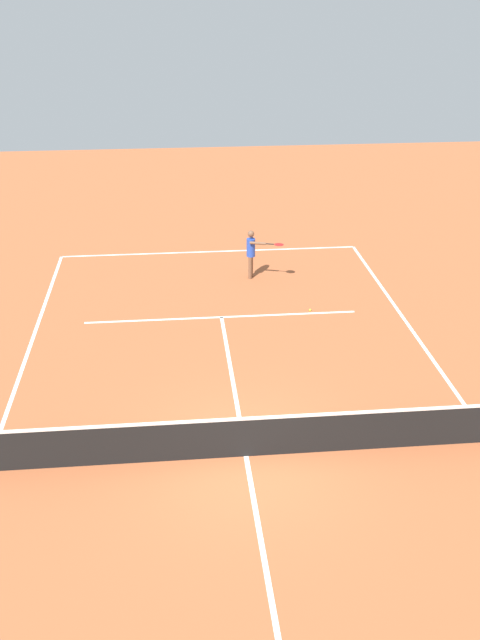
{
  "coord_description": "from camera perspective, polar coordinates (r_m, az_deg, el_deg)",
  "views": [
    {
      "loc": [
        1.35,
        12.37,
        9.14
      ],
      "look_at": [
        -0.36,
        -4.93,
        0.8
      ],
      "focal_mm": 40.6,
      "sensor_mm": 36.0,
      "label": 1
    }
  ],
  "objects": [
    {
      "name": "player_serving",
      "position": [
        23.76,
        0.98,
        5.52
      ],
      "size": [
        1.19,
        0.85,
        1.64
      ],
      "rotation": [
        0.0,
        0.0,
        1.28
      ],
      "color": "brown",
      "rests_on": "ground"
    },
    {
      "name": "ground_plane",
      "position": [
        15.43,
        0.48,
        -10.67
      ],
      "size": [
        60.0,
        60.0,
        0.0
      ],
      "primitive_type": "plane",
      "color": "#AD5933"
    },
    {
      "name": "tennis_ball",
      "position": [
        21.78,
        5.55,
        0.79
      ],
      "size": [
        0.07,
        0.07,
        0.07
      ],
      "primitive_type": "sphere",
      "color": "#CCE033",
      "rests_on": "ground"
    },
    {
      "name": "court_lines",
      "position": [
        15.43,
        0.48,
        -10.66
      ],
      "size": [
        10.74,
        24.94,
        0.01
      ],
      "color": "white",
      "rests_on": "ground"
    },
    {
      "name": "tennis_net",
      "position": [
        15.15,
        0.48,
        -9.16
      ],
      "size": [
        11.34,
        0.1,
        1.07
      ],
      "color": "#4C4C51",
      "rests_on": "ground"
    }
  ]
}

